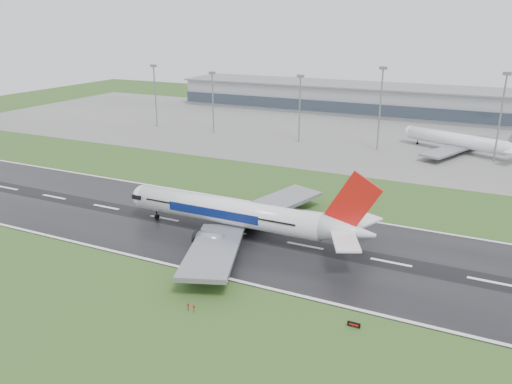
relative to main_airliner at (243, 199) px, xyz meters
The scene contains 12 objects.
ground 10.54m from the main_airliner, 166.01° to the left, with size 520.00×520.00×0.00m, color #2A4B1B.
runway 10.50m from the main_airliner, 166.01° to the left, with size 400.00×45.00×0.10m, color black.
apron 126.45m from the main_airliner, 91.85° to the left, with size 400.00×130.00×0.08m, color slate.
terminal 186.07m from the main_airliner, 91.26° to the left, with size 240.00×36.00×15.00m, color gray.
main_airliner is the anchor object (origin of this frame).
parked_airliner 118.15m from the main_airliner, 69.79° to the left, with size 52.67×49.04×15.44m, color white, non-canonical shape.
runway_sign 44.94m from the main_airliner, 37.18° to the right, with size 2.30×0.26×1.04m, color black, non-canonical shape.
floodmast_0 141.71m from the main_airliner, 134.50° to the left, with size 0.64×0.64×29.00m, color gray.
floodmast_1 121.19m from the main_airliner, 123.49° to the left, with size 0.64×0.64×27.03m, color gray.
floodmast_2 103.91m from the main_airliner, 103.38° to the left, with size 0.64×0.64×27.50m, color gray.
floodmast_3 101.72m from the main_airliner, 84.27° to the left, with size 0.64×0.64×32.09m, color gray.
floodmast_4 114.60m from the main_airliner, 61.98° to the left, with size 0.64×0.64×31.83m, color gray.
Camera 1 is at (56.19, -102.43, 50.35)m, focal length 35.39 mm.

